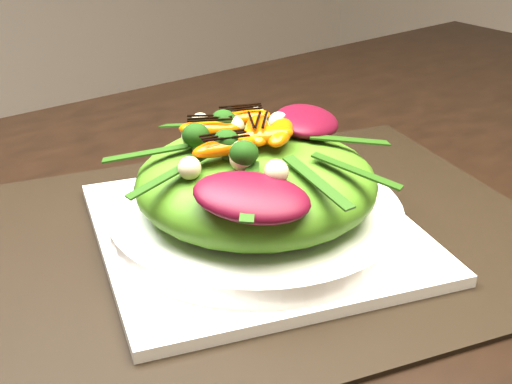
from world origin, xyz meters
TOP-DOWN VIEW (x-y plane):
  - dining_table at (0.00, 0.00)m, footprint 1.60×0.90m
  - placemat at (-0.13, -0.03)m, footprint 0.64×0.55m
  - plate_base at (-0.13, -0.03)m, footprint 0.36×0.36m
  - salad_bowl at (-0.13, -0.03)m, footprint 0.32×0.32m
  - lettuce_mound at (-0.13, -0.03)m, footprint 0.27×0.27m
  - radicchio_leaf at (-0.06, -0.02)m, footprint 0.11×0.10m
  - orange_segment at (-0.13, 0.00)m, footprint 0.06×0.03m
  - broccoli_floret at (-0.19, -0.01)m, footprint 0.04×0.04m
  - macadamia_nut at (-0.09, -0.06)m, footprint 0.02×0.02m
  - balsamic_drizzle at (-0.13, 0.00)m, footprint 0.04×0.01m

SIDE VIEW (x-z plane):
  - dining_table at x=0.00m, z-range 0.35..1.10m
  - placemat at x=-0.13m, z-range 0.75..0.75m
  - plate_base at x=-0.13m, z-range 0.75..0.77m
  - salad_bowl at x=-0.13m, z-range 0.77..0.79m
  - lettuce_mound at x=-0.13m, z-range 0.77..0.85m
  - radicchio_leaf at x=-0.06m, z-range 0.84..0.86m
  - macadamia_nut at x=-0.09m, z-range 0.84..0.86m
  - orange_segment at x=-0.13m, z-range 0.85..0.86m
  - broccoli_floret at x=-0.19m, z-range 0.84..0.88m
  - balsamic_drizzle at x=-0.13m, z-range 0.86..0.86m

